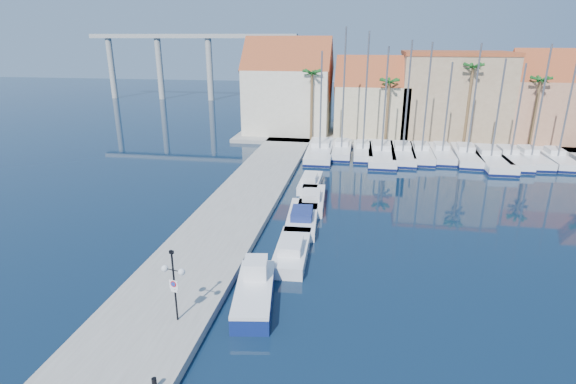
% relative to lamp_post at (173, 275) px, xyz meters
% --- Properties ---
extents(ground, '(260.00, 260.00, 0.00)m').
position_rel_lamp_post_xyz_m(ground, '(7.55, 0.47, -3.02)').
color(ground, black).
rests_on(ground, ground).
extents(quay_west, '(6.00, 77.00, 0.50)m').
position_rel_lamp_post_xyz_m(quay_west, '(-1.45, 13.97, -2.77)').
color(quay_west, gray).
rests_on(quay_west, ground).
extents(shore_north, '(54.00, 16.00, 0.50)m').
position_rel_lamp_post_xyz_m(shore_north, '(17.55, 48.47, -2.77)').
color(shore_north, gray).
rests_on(shore_north, ground).
extents(lamp_post, '(1.28, 0.54, 3.84)m').
position_rel_lamp_post_xyz_m(lamp_post, '(0.00, 0.00, 0.00)').
color(lamp_post, black).
rests_on(lamp_post, quay_west).
extents(bollard, '(0.20, 0.20, 0.51)m').
position_rel_lamp_post_xyz_m(bollard, '(0.95, -4.56, -2.26)').
color(bollard, black).
rests_on(bollard, quay_west).
extents(fishing_boat, '(2.81, 6.09, 2.05)m').
position_rel_lamp_post_xyz_m(fishing_boat, '(3.22, 3.00, -2.34)').
color(fishing_boat, navy).
rests_on(fishing_boat, ground).
extents(motorboat_west_0, '(2.26, 6.42, 1.40)m').
position_rel_lamp_post_xyz_m(motorboat_west_0, '(4.40, 8.51, -2.51)').
color(motorboat_west_0, white).
rests_on(motorboat_west_0, ground).
extents(motorboat_west_1, '(2.69, 7.11, 1.40)m').
position_rel_lamp_post_xyz_m(motorboat_west_1, '(4.29, 14.27, -2.51)').
color(motorboat_west_1, white).
rests_on(motorboat_west_1, ground).
extents(motorboat_west_2, '(2.42, 6.56, 1.40)m').
position_rel_lamp_post_xyz_m(motorboat_west_2, '(4.54, 18.53, -2.51)').
color(motorboat_west_2, white).
rests_on(motorboat_west_2, ground).
extents(motorboat_west_3, '(1.87, 5.80, 1.40)m').
position_rel_lamp_post_xyz_m(motorboat_west_3, '(3.80, 23.34, -2.51)').
color(motorboat_west_3, white).
rests_on(motorboat_west_3, ground).
extents(sailboat_0, '(3.43, 11.81, 12.35)m').
position_rel_lamp_post_xyz_m(sailboat_0, '(3.47, 36.09, -2.46)').
color(sailboat_0, white).
rests_on(sailboat_0, ground).
extents(sailboat_1, '(2.40, 8.80, 14.97)m').
position_rel_lamp_post_xyz_m(sailboat_1, '(6.05, 37.07, -2.37)').
color(sailboat_1, white).
rests_on(sailboat_1, ground).
extents(sailboat_2, '(2.48, 8.49, 14.48)m').
position_rel_lamp_post_xyz_m(sailboat_2, '(8.66, 36.63, -2.36)').
color(sailboat_2, white).
rests_on(sailboat_2, ground).
extents(sailboat_3, '(3.17, 11.91, 12.88)m').
position_rel_lamp_post_xyz_m(sailboat_3, '(10.88, 35.93, -2.45)').
color(sailboat_3, white).
rests_on(sailboat_3, ground).
extents(sailboat_4, '(2.93, 10.40, 13.54)m').
position_rel_lamp_post_xyz_m(sailboat_4, '(13.39, 36.40, -2.43)').
color(sailboat_4, white).
rests_on(sailboat_4, ground).
extents(sailboat_5, '(2.56, 9.22, 13.33)m').
position_rel_lamp_post_xyz_m(sailboat_5, '(15.63, 36.77, -2.41)').
color(sailboat_5, white).
rests_on(sailboat_5, ground).
extents(sailboat_6, '(2.45, 8.87, 11.18)m').
position_rel_lamp_post_xyz_m(sailboat_6, '(18.05, 37.13, -2.43)').
color(sailboat_6, white).
rests_on(sailboat_6, ground).
extents(sailboat_7, '(3.22, 10.17, 13.23)m').
position_rel_lamp_post_xyz_m(sailboat_7, '(20.81, 36.86, -2.42)').
color(sailboat_7, white).
rests_on(sailboat_7, ground).
extents(sailboat_8, '(3.37, 11.86, 11.66)m').
position_rel_lamp_post_xyz_m(sailboat_8, '(23.17, 35.76, -2.46)').
color(sailboat_8, white).
rests_on(sailboat_8, ground).
extents(sailboat_9, '(2.74, 10.10, 11.17)m').
position_rel_lamp_post_xyz_m(sailboat_9, '(25.51, 36.46, -2.45)').
color(sailboat_9, white).
rests_on(sailboat_9, ground).
extents(sailboat_10, '(2.80, 9.33, 13.17)m').
position_rel_lamp_post_xyz_m(sailboat_10, '(27.87, 36.84, -2.41)').
color(sailboat_10, white).
rests_on(sailboat_10, ground).
extents(sailboat_11, '(2.57, 8.90, 11.47)m').
position_rel_lamp_post_xyz_m(sailboat_11, '(30.68, 36.78, -2.43)').
color(sailboat_11, white).
rests_on(sailboat_11, ground).
extents(building_0, '(12.30, 9.00, 13.50)m').
position_rel_lamp_post_xyz_m(building_0, '(-2.45, 47.47, 3.51)').
color(building_0, beige).
rests_on(building_0, shore_north).
extents(building_1, '(10.30, 8.00, 11.00)m').
position_rel_lamp_post_xyz_m(building_1, '(9.55, 47.47, 2.28)').
color(building_1, tan).
rests_on(building_1, shore_north).
extents(building_2, '(14.20, 10.20, 11.50)m').
position_rel_lamp_post_xyz_m(building_2, '(20.55, 48.47, 3.24)').
color(building_2, '#9B7E5F').
rests_on(building_2, shore_north).
extents(building_3, '(10.30, 8.00, 12.00)m').
position_rel_lamp_post_xyz_m(building_3, '(32.55, 47.47, 2.84)').
color(building_3, '#B5795B').
rests_on(building_3, shore_north).
extents(palm_0, '(2.60, 2.60, 10.15)m').
position_rel_lamp_post_xyz_m(palm_0, '(1.55, 42.47, 6.06)').
color(palm_0, brown).
rests_on(palm_0, shore_north).
extents(palm_1, '(2.60, 2.60, 9.15)m').
position_rel_lamp_post_xyz_m(palm_1, '(11.55, 42.47, 5.12)').
color(palm_1, brown).
rests_on(palm_1, shore_north).
extents(palm_2, '(2.60, 2.60, 11.15)m').
position_rel_lamp_post_xyz_m(palm_2, '(21.55, 42.47, 7.00)').
color(palm_2, brown).
rests_on(palm_2, shore_north).
extents(palm_3, '(2.60, 2.60, 9.65)m').
position_rel_lamp_post_xyz_m(palm_3, '(29.55, 42.47, 5.59)').
color(palm_3, brown).
rests_on(palm_3, shore_north).
extents(viaduct, '(48.00, 2.20, 14.45)m').
position_rel_lamp_post_xyz_m(viaduct, '(-31.52, 82.47, 7.23)').
color(viaduct, '#9E9E99').
rests_on(viaduct, ground).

